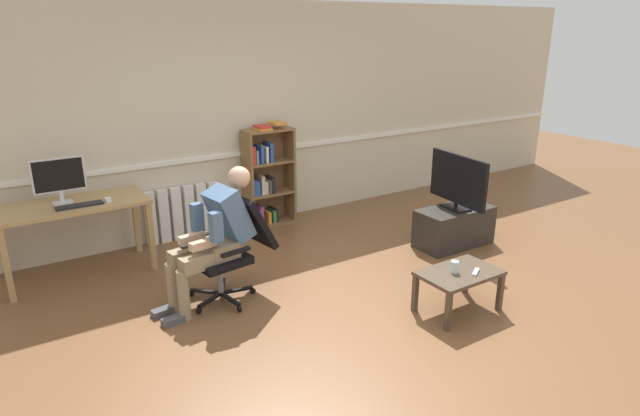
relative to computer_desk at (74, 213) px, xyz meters
name	(u,v)px	position (x,y,z in m)	size (l,w,h in m)	color
ground_plane	(358,311)	(1.90, -2.15, -0.66)	(18.00, 18.00, 0.00)	brown
back_wall	(228,119)	(1.90, 0.50, 0.69)	(12.00, 0.13, 2.70)	beige
computer_desk	(74,213)	(0.00, 0.00, 0.00)	(1.38, 0.65, 0.76)	tan
imac_monitor	(59,177)	(-0.07, 0.08, 0.36)	(0.49, 0.14, 0.45)	silver
keyboard	(79,205)	(0.04, -0.14, 0.11)	(0.43, 0.12, 0.02)	black
computer_mouse	(108,200)	(0.31, -0.12, 0.12)	(0.06, 0.10, 0.03)	white
bookshelf	(266,178)	(2.27, 0.29, -0.06)	(0.62, 0.29, 1.29)	brown
radiator	(183,213)	(1.22, 0.39, -0.34)	(0.89, 0.08, 0.63)	white
office_chair	(234,243)	(1.13, -1.27, -0.14)	(0.85, 0.63, 0.95)	black
person_seated	(214,235)	(0.94, -1.29, 0.00)	(1.00, 0.45, 1.22)	#937F60
tv_stand	(454,227)	(3.75, -1.50, -0.43)	(0.90, 0.44, 0.44)	#2D2823
tv_screen	(458,181)	(3.75, -1.50, 0.11)	(0.23, 0.88, 0.62)	black
coffee_table	(459,277)	(2.65, -2.61, -0.33)	(0.70, 0.46, 0.38)	#4C3D2D
drinking_glass	(454,267)	(2.60, -2.59, -0.23)	(0.07, 0.07, 0.10)	silver
spare_remote	(476,272)	(2.74, -2.70, -0.27)	(0.04, 0.15, 0.02)	white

